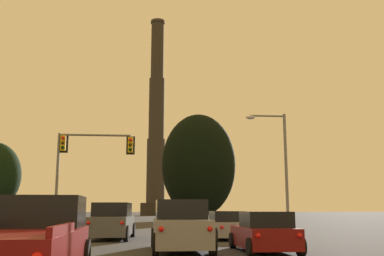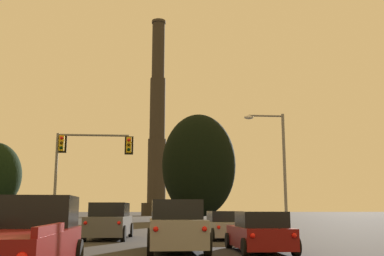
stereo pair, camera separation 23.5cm
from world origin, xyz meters
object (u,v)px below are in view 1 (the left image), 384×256
(suv_left_lane_front, at_px, (112,221))
(street_lamp, at_px, (279,159))
(suv_center_lane_second, at_px, (180,226))
(hatchback_right_lane_second, at_px, (264,233))
(smokestack, at_px, (156,136))
(pickup_truck_left_lane_third, at_px, (26,245))
(sedan_right_lane_front, at_px, (228,226))
(traffic_light_overhead_left, at_px, (83,157))

(suv_left_lane_front, distance_m, street_lamp, 12.37)
(suv_center_lane_second, distance_m, hatchback_right_lane_second, 3.09)
(hatchback_right_lane_second, bearing_deg, suv_center_lane_second, 166.82)
(suv_center_lane_second, bearing_deg, hatchback_right_lane_second, -13.52)
(hatchback_right_lane_second, bearing_deg, smokestack, 91.53)
(pickup_truck_left_lane_third, bearing_deg, suv_center_lane_second, 62.46)
(sedan_right_lane_front, distance_m, street_lamp, 8.18)
(suv_center_lane_second, height_order, hatchback_right_lane_second, suv_center_lane_second)
(suv_center_lane_second, relative_size, suv_left_lane_front, 0.99)
(suv_center_lane_second, bearing_deg, street_lamp, 58.16)
(hatchback_right_lane_second, bearing_deg, sedan_right_lane_front, 90.29)
(suv_left_lane_front, xyz_separation_m, smokestack, (3.27, 94.00, 20.01))
(hatchback_right_lane_second, height_order, smokestack, smokestack)
(suv_left_lane_front, xyz_separation_m, street_lamp, (10.55, 5.09, 3.97))
(hatchback_right_lane_second, distance_m, pickup_truck_left_lane_third, 9.53)
(pickup_truck_left_lane_third, xyz_separation_m, smokestack, (3.76, 108.69, 20.10))
(street_lamp, distance_m, smokestack, 90.63)
(hatchback_right_lane_second, height_order, street_lamp, street_lamp)
(suv_left_lane_front, height_order, sedan_right_lane_front, suv_left_lane_front)
(suv_left_lane_front, xyz_separation_m, hatchback_right_lane_second, (6.09, -7.80, -0.23))
(suv_center_lane_second, xyz_separation_m, sedan_right_lane_front, (2.96, 6.81, -0.23))
(smokestack, bearing_deg, traffic_light_overhead_left, -93.77)
(suv_center_lane_second, xyz_separation_m, street_lamp, (7.46, 12.19, 3.97))
(sedan_right_lane_front, bearing_deg, traffic_light_overhead_left, 142.65)
(pickup_truck_left_lane_third, distance_m, smokestack, 110.59)
(traffic_light_overhead_left, xyz_separation_m, smokestack, (5.80, 87.92, 15.92))
(suv_left_lane_front, distance_m, smokestack, 96.16)
(suv_center_lane_second, relative_size, street_lamp, 0.62)
(suv_center_lane_second, xyz_separation_m, pickup_truck_left_lane_third, (-3.58, -7.59, -0.09))
(pickup_truck_left_lane_third, bearing_deg, street_lamp, 58.57)
(street_lamp, bearing_deg, pickup_truck_left_lane_third, -119.17)
(suv_center_lane_second, distance_m, suv_left_lane_front, 7.75)
(suv_left_lane_front, relative_size, traffic_light_overhead_left, 0.76)
(hatchback_right_lane_second, distance_m, street_lamp, 14.28)
(suv_left_lane_front, xyz_separation_m, pickup_truck_left_lane_third, (-0.49, -14.69, -0.09))
(sedan_right_lane_front, relative_size, street_lamp, 0.60)
(traffic_light_overhead_left, height_order, smokestack, smokestack)
(sedan_right_lane_front, xyz_separation_m, pickup_truck_left_lane_third, (-6.54, -14.40, 0.14))
(smokestack, bearing_deg, pickup_truck_left_lane_third, -91.98)
(hatchback_right_lane_second, xyz_separation_m, street_lamp, (4.46, 12.89, 4.21))
(suv_left_lane_front, height_order, pickup_truck_left_lane_third, suv_left_lane_front)
(hatchback_right_lane_second, relative_size, street_lamp, 0.52)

